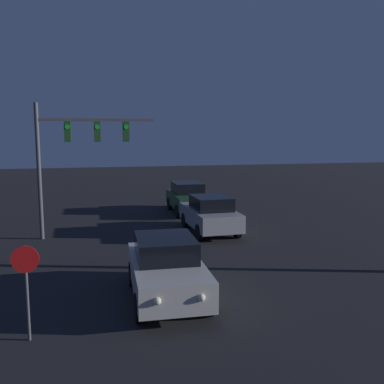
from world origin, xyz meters
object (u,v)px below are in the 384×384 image
at_px(car_near, 166,268).
at_px(car_mid, 210,214).
at_px(traffic_signal_mast, 74,146).
at_px(stop_sign, 26,276).
at_px(car_far, 188,197).

height_order(car_near, car_mid, same).
height_order(car_near, traffic_signal_mast, traffic_signal_mast).
xyz_separation_m(car_mid, traffic_signal_mast, (-6.01, 0.51, 3.18)).
xyz_separation_m(car_near, stop_sign, (-3.43, -1.74, 0.62)).
bearing_deg(car_mid, car_far, 87.04).
bearing_deg(stop_sign, car_near, 26.85).
xyz_separation_m(car_near, traffic_signal_mast, (-2.75, 7.91, 3.18)).
xyz_separation_m(car_far, stop_sign, (-6.76, -14.27, 0.62)).
xyz_separation_m(traffic_signal_mast, stop_sign, (-0.68, -9.65, -2.57)).
distance_m(car_far, traffic_signal_mast, 8.27).
bearing_deg(traffic_signal_mast, car_near, -70.81).
bearing_deg(stop_sign, traffic_signal_mast, 85.96).
distance_m(car_near, car_far, 12.96).
relative_size(car_far, stop_sign, 1.95).
bearing_deg(car_far, car_near, 74.67).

